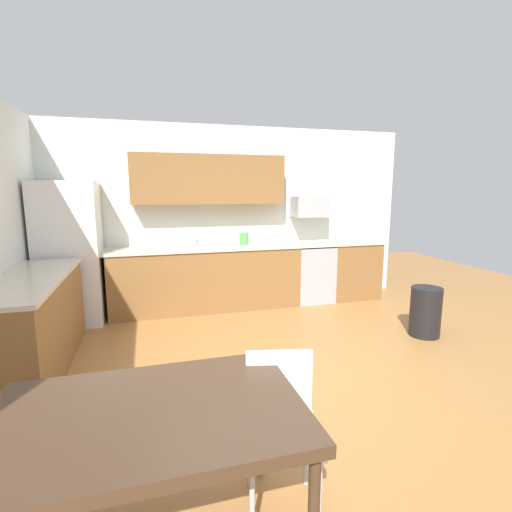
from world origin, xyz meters
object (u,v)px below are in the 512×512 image
(microwave, at_px, (310,207))
(kettle, at_px, (244,239))
(refrigerator, at_px, (70,254))
(dining_table, at_px, (150,423))
(oven_range, at_px, (311,272))
(chair_near_table, at_px, (281,418))
(trash_bin, at_px, (425,312))

(microwave, bearing_deg, kettle, -177.36)
(refrigerator, relative_size, dining_table, 1.33)
(oven_range, relative_size, microwave, 1.69)
(chair_near_table, relative_size, trash_bin, 1.42)
(oven_range, bearing_deg, microwave, 90.00)
(trash_bin, bearing_deg, refrigerator, 157.92)
(chair_near_table, relative_size, kettle, 4.25)
(refrigerator, bearing_deg, microwave, 2.97)
(microwave, bearing_deg, chair_near_table, -115.85)
(dining_table, distance_m, kettle, 4.11)
(oven_range, height_order, dining_table, oven_range)
(refrigerator, xyz_separation_m, microwave, (3.46, 0.18, 0.56))
(refrigerator, xyz_separation_m, oven_range, (3.46, 0.08, -0.48))
(trash_bin, bearing_deg, kettle, 134.58)
(trash_bin, bearing_deg, microwave, 110.81)
(oven_range, xyz_separation_m, kettle, (-1.09, 0.05, 0.56))
(refrigerator, distance_m, chair_near_table, 3.94)
(oven_range, relative_size, trash_bin, 1.52)
(oven_range, relative_size, dining_table, 0.65)
(dining_table, distance_m, trash_bin, 3.82)
(microwave, bearing_deg, oven_range, -90.00)
(kettle, bearing_deg, chair_near_table, -101.11)
(dining_table, xyz_separation_m, chair_near_table, (0.69, 0.17, -0.21))
(oven_range, xyz_separation_m, microwave, (-0.00, 0.10, 1.04))
(microwave, distance_m, dining_table, 4.70)
(microwave, height_order, kettle, microwave)
(refrigerator, bearing_deg, chair_near_table, -65.01)
(microwave, height_order, dining_table, microwave)
(chair_near_table, height_order, trash_bin, chair_near_table)
(refrigerator, distance_m, trash_bin, 4.55)
(oven_range, xyz_separation_m, chair_near_table, (-1.81, -3.63, 0.05))
(oven_range, distance_m, kettle, 1.22)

